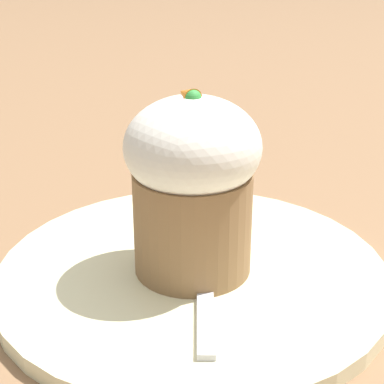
# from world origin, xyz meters

# --- Properties ---
(ground_plane) EXTENTS (4.00, 4.00, 0.00)m
(ground_plane) POSITION_xyz_m (0.00, 0.00, 0.00)
(ground_plane) COLOR #846042
(dessert_plate) EXTENTS (0.26, 0.26, 0.01)m
(dessert_plate) POSITION_xyz_m (0.00, 0.00, 0.01)
(dessert_plate) COLOR beige
(dessert_plate) RESTS_ON ground_plane
(carrot_cake) EXTENTS (0.08, 0.08, 0.12)m
(carrot_cake) POSITION_xyz_m (0.00, 0.00, 0.07)
(carrot_cake) COLOR olive
(carrot_cake) RESTS_ON dessert_plate
(spoon) EXTENTS (0.12, 0.07, 0.01)m
(spoon) POSITION_xyz_m (-0.01, -0.00, 0.01)
(spoon) COLOR silver
(spoon) RESTS_ON dessert_plate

